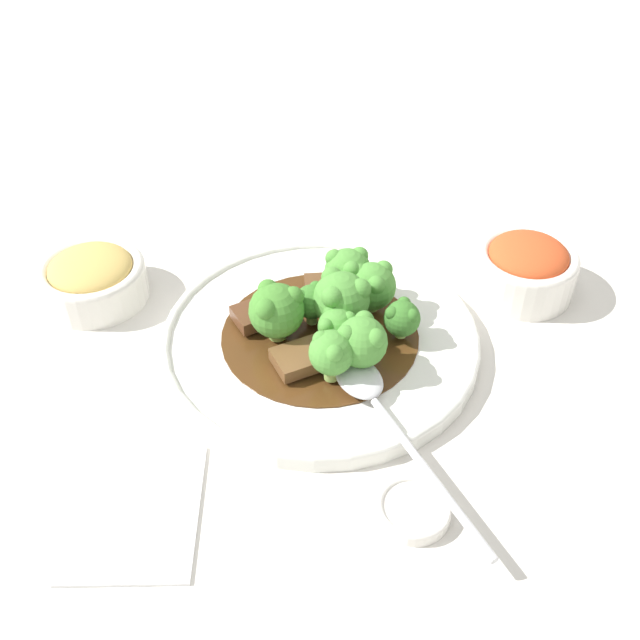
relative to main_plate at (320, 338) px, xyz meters
name	(u,v)px	position (x,y,z in m)	size (l,w,h in m)	color
ground_plane	(320,346)	(0.00, 0.00, -0.01)	(4.00, 4.00, 0.00)	silver
main_plate	(320,338)	(0.00, 0.00, 0.00)	(0.31, 0.31, 0.02)	white
beef_strip_0	(318,292)	(-0.05, 0.01, 0.02)	(0.05, 0.03, 0.01)	brown
beef_strip_1	(259,314)	(-0.03, -0.06, 0.02)	(0.05, 0.06, 0.01)	#56331E
beef_strip_2	(307,356)	(0.04, -0.02, 0.02)	(0.05, 0.07, 0.01)	brown
broccoli_floret_0	(335,352)	(0.06, 0.00, 0.04)	(0.04, 0.04, 0.05)	#8EB756
broccoli_floret_1	(402,318)	(0.02, 0.08, 0.03)	(0.04, 0.04, 0.04)	#8EB756
broccoli_floret_2	(277,310)	(0.00, -0.04, 0.04)	(0.05, 0.05, 0.06)	#7FA84C
broccoli_floret_3	(348,271)	(-0.05, 0.04, 0.04)	(0.05, 0.05, 0.06)	#8EB756
broccoli_floret_4	(361,341)	(0.05, 0.03, 0.04)	(0.05, 0.05, 0.06)	#7FA84C
broccoli_floret_5	(337,326)	(0.02, 0.01, 0.04)	(0.04, 0.04, 0.04)	#7FA84C
broccoli_floret_6	(372,285)	(-0.03, 0.06, 0.04)	(0.05, 0.05, 0.05)	#8EB756
broccoli_floret_7	(312,301)	(-0.02, -0.01, 0.04)	(0.03, 0.03, 0.04)	#8EB756
broccoli_floret_8	(341,298)	(-0.01, 0.02, 0.04)	(0.06, 0.06, 0.06)	#8EB756
serving_spoon	(373,396)	(0.10, 0.03, 0.02)	(0.23, 0.09, 0.01)	silver
side_bowl_kimchi	(526,267)	(-0.05, 0.23, 0.02)	(0.11, 0.11, 0.06)	white
side_bowl_appetizer	(93,277)	(-0.12, -0.22, 0.02)	(0.11, 0.11, 0.05)	white
sauce_dish	(413,509)	(0.21, 0.04, 0.00)	(0.06, 0.06, 0.01)	white
paper_napkin	(135,510)	(0.17, -0.18, -0.01)	(0.14, 0.12, 0.01)	white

